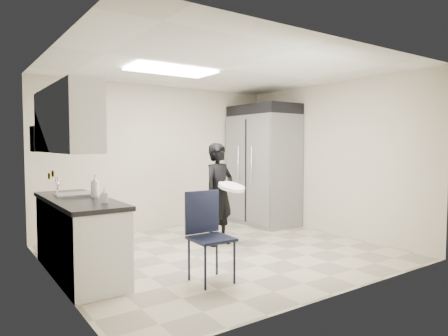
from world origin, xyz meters
TOP-DOWN VIEW (x-y plane):
  - floor at (0.00, 0.00)m, footprint 4.50×4.50m
  - ceiling at (0.00, 0.00)m, footprint 4.50×4.50m
  - back_wall at (0.00, 2.00)m, footprint 4.50×0.00m
  - left_wall at (-2.25, 0.00)m, footprint 0.00×4.00m
  - right_wall at (2.25, 0.00)m, footprint 0.00×4.00m
  - ceiling_panel at (-0.60, 0.40)m, footprint 1.20×0.60m
  - lower_counter at (-1.95, 0.20)m, footprint 0.60×1.90m
  - countertop at (-1.95, 0.20)m, footprint 0.64×1.95m
  - sink at (-1.93, 0.45)m, footprint 0.42×0.40m
  - faucet at (-2.13, 0.45)m, footprint 0.02×0.02m
  - upper_cabinets at (-2.08, 0.20)m, footprint 0.35×1.80m
  - towel_dispenser at (-2.14, 1.35)m, footprint 0.22×0.30m
  - notice_sticker_left at (-2.24, 0.10)m, footprint 0.00×0.12m
  - notice_sticker_right at (-2.24, 0.30)m, footprint 0.00×0.12m
  - commercial_fridge at (1.83, 1.27)m, footprint 0.80×1.35m
  - fridge_compressor at (1.83, 1.27)m, footprint 0.80×1.35m
  - folding_chair at (-0.81, -0.93)m, footprint 0.45×0.45m
  - man_tuxedo at (0.21, 0.41)m, footprint 0.65×0.50m
  - bucket_lid at (0.27, 0.17)m, footprint 0.48×0.48m
  - soap_bottle_a at (-1.77, 0.13)m, footprint 0.12×0.12m
  - soap_bottle_b at (-1.81, -0.35)m, footprint 0.10×0.10m

SIDE VIEW (x-z plane):
  - floor at x=0.00m, z-range 0.00..0.00m
  - lower_counter at x=-1.95m, z-range 0.00..0.86m
  - folding_chair at x=-0.81m, z-range 0.00..0.98m
  - man_tuxedo at x=0.21m, z-range 0.00..1.56m
  - sink at x=-1.93m, z-range 0.80..0.94m
  - countertop at x=-1.95m, z-range 0.86..0.91m
  - bucket_lid at x=0.27m, z-range 0.89..0.94m
  - soap_bottle_b at x=-1.81m, z-range 0.91..1.08m
  - faucet at x=-2.13m, z-range 0.90..1.14m
  - soap_bottle_a at x=-1.77m, z-range 0.91..1.19m
  - commercial_fridge at x=1.83m, z-range 0.00..2.10m
  - notice_sticker_right at x=-2.24m, z-range 1.15..1.21m
  - notice_sticker_left at x=-2.24m, z-range 1.19..1.25m
  - back_wall at x=0.00m, z-range -0.95..3.55m
  - left_wall at x=-2.25m, z-range -0.70..3.30m
  - right_wall at x=2.25m, z-range -0.70..3.30m
  - towel_dispenser at x=-2.14m, z-range 1.45..1.80m
  - upper_cabinets at x=-2.08m, z-range 1.45..2.20m
  - fridge_compressor at x=1.83m, z-range 2.10..2.30m
  - ceiling_panel at x=-0.60m, z-range 2.56..2.58m
  - ceiling at x=0.00m, z-range 2.60..2.60m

